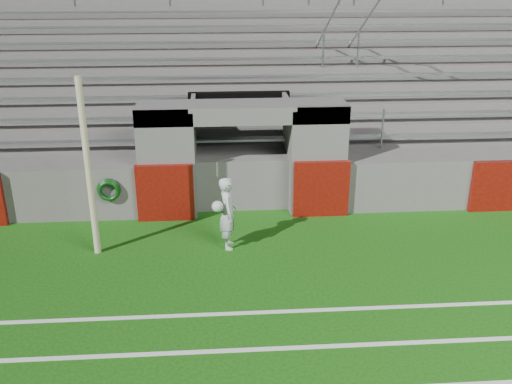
{
  "coord_description": "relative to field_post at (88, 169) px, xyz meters",
  "views": [
    {
      "loc": [
        -0.58,
        -9.24,
        5.55
      ],
      "look_at": [
        0.2,
        1.8,
        1.1
      ],
      "focal_mm": 40.0,
      "sensor_mm": 36.0,
      "label": 1
    }
  ],
  "objects": [
    {
      "name": "goalkeeper_with_ball",
      "position": [
        2.7,
        0.06,
        -1.03
      ],
      "size": [
        0.52,
        0.57,
        1.55
      ],
      "color": "silver",
      "rests_on": "ground"
    },
    {
      "name": "hose_coil",
      "position": [
        0.04,
        1.5,
        -1.03
      ],
      "size": [
        0.54,
        0.15,
        0.54
      ],
      "color": "#0B3810",
      "rests_on": "ground"
    },
    {
      "name": "ground",
      "position": [
        3.11,
        -1.43,
        -1.82
      ],
      "size": [
        90.0,
        90.0,
        0.0
      ],
      "primitive_type": "plane",
      "color": "#144C0C",
      "rests_on": "ground"
    },
    {
      "name": "stadium_structure",
      "position": [
        3.11,
        6.54,
        -0.32
      ],
      "size": [
        26.0,
        8.48,
        5.42
      ],
      "color": "#5A5855",
      "rests_on": "ground"
    },
    {
      "name": "field_post",
      "position": [
        0.0,
        0.0,
        0.0
      ],
      "size": [
        0.13,
        0.13,
        3.63
      ],
      "primitive_type": "cylinder",
      "color": "beige",
      "rests_on": "ground"
    }
  ]
}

